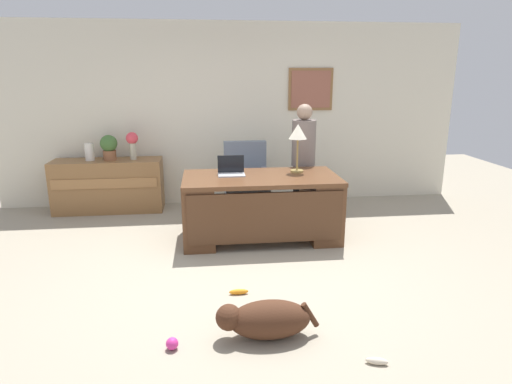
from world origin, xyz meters
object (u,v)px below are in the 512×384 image
(vase_empty, at_px, (89,152))
(dog_toy_ball, at_px, (172,344))
(vase_with_flowers, at_px, (132,142))
(person_standing, at_px, (303,162))
(dog_toy_plush, at_px, (239,292))
(desk, at_px, (261,205))
(dog_lying, at_px, (265,319))
(armchair, at_px, (246,183))
(credenza, at_px, (109,186))
(desk_lamp, at_px, (298,135))
(laptop, at_px, (231,170))
(potted_plant, at_px, (109,146))
(dog_toy_bone, at_px, (377,361))

(vase_empty, xyz_separation_m, dog_toy_ball, (1.36, -3.53, -0.84))
(vase_with_flowers, bearing_deg, person_standing, -16.05)
(vase_empty, bearing_deg, dog_toy_plush, -55.25)
(desk, relative_size, vase_empty, 7.52)
(dog_lying, relative_size, vase_with_flowers, 2.03)
(vase_with_flowers, distance_m, dog_toy_ball, 3.74)
(vase_with_flowers, bearing_deg, armchair, -15.28)
(dog_toy_ball, bearing_deg, vase_empty, 111.11)
(desk, xyz_separation_m, dog_lying, (-0.23, -2.07, -0.27))
(credenza, distance_m, desk_lamp, 2.94)
(laptop, bearing_deg, dog_toy_plush, -91.27)
(laptop, distance_m, potted_plant, 2.08)
(dog_lying, distance_m, desk_lamp, 2.62)
(laptop, bearing_deg, armchair, 72.34)
(person_standing, xyz_separation_m, laptop, (-1.01, -0.56, 0.03))
(credenza, relative_size, dog_toy_ball, 16.79)
(laptop, relative_size, vase_empty, 1.30)
(vase_empty, bearing_deg, dog_toy_ball, -68.89)
(armchair, bearing_deg, desk, -84.40)
(vase_empty, bearing_deg, person_standing, -12.88)
(credenza, distance_m, dog_toy_ball, 3.73)
(laptop, distance_m, dog_toy_ball, 2.50)
(person_standing, bearing_deg, potted_plant, 165.84)
(dog_toy_bone, relative_size, dog_toy_plush, 0.89)
(desk, bearing_deg, desk_lamp, 23.24)
(credenza, bearing_deg, vase_with_flowers, 0.21)
(desk, xyz_separation_m, potted_plant, (-2.02, 1.38, 0.53))
(dog_toy_ball, bearing_deg, desk_lamp, 59.15)
(person_standing, xyz_separation_m, vase_with_flowers, (-2.35, 0.68, 0.21))
(vase_with_flowers, distance_m, dog_toy_bone, 4.56)
(laptop, height_order, dog_toy_bone, laptop)
(credenza, relative_size, vase_empty, 6.28)
(credenza, relative_size, vase_with_flowers, 3.92)
(desk, bearing_deg, person_standing, 46.87)
(dog_toy_ball, bearing_deg, vase_with_flowers, 102.10)
(potted_plant, bearing_deg, vase_with_flowers, 0.00)
(person_standing, distance_m, vase_with_flowers, 2.46)
(dog_toy_plush, bearing_deg, dog_lying, -77.93)
(laptop, xyz_separation_m, potted_plant, (-1.67, 1.24, 0.12))
(desk, distance_m, potted_plant, 2.50)
(potted_plant, distance_m, dog_toy_bone, 4.71)
(desk_lamp, height_order, dog_toy_plush, desk_lamp)
(dog_toy_bone, bearing_deg, dog_toy_ball, 166.71)
(dog_lying, relative_size, dog_toy_plush, 4.51)
(desk, height_order, dog_toy_bone, desk)
(dog_lying, xyz_separation_m, vase_with_flowers, (-1.46, 3.46, 0.86))
(person_standing, distance_m, laptop, 1.16)
(dog_lying, distance_m, vase_with_flowers, 3.85)
(armchair, height_order, vase_empty, armchair)
(vase_with_flowers, bearing_deg, desk, -39.34)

